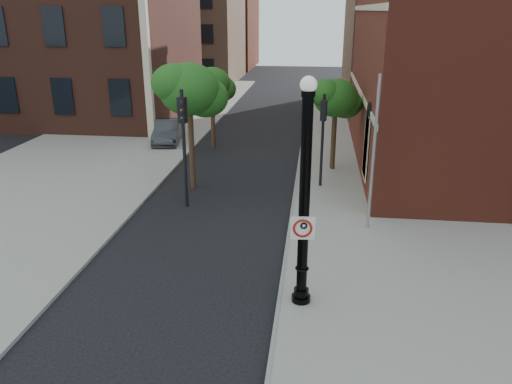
# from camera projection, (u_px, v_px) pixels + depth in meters

# --- Properties ---
(ground) EXTENTS (120.00, 120.00, 0.00)m
(ground) POSITION_uv_depth(u_px,v_px,m) (204.00, 298.00, 13.64)
(ground) COLOR black
(ground) RESTS_ON ground
(sidewalk_right) EXTENTS (8.00, 60.00, 0.12)m
(sidewalk_right) POSITION_uv_depth(u_px,v_px,m) (385.00, 185.00, 22.26)
(sidewalk_right) COLOR gray
(sidewalk_right) RESTS_ON ground
(sidewalk_left) EXTENTS (10.00, 50.00, 0.12)m
(sidewalk_left) POSITION_uv_depth(u_px,v_px,m) (127.00, 134.00, 31.43)
(sidewalk_left) COLOR gray
(sidewalk_left) RESTS_ON ground
(curb_edge) EXTENTS (0.10, 60.00, 0.14)m
(curb_edge) POSITION_uv_depth(u_px,v_px,m) (296.00, 181.00, 22.70)
(curb_edge) COLOR gray
(curb_edge) RESTS_ON ground
(bg_building_tan_a) EXTENTS (12.00, 12.00, 12.00)m
(bg_building_tan_a) POSITION_uv_depth(u_px,v_px,m) (183.00, 24.00, 53.96)
(bg_building_tan_a) COLOR #90684F
(bg_building_tan_a) RESTS_ON ground
(bg_building_red) EXTENTS (12.00, 12.00, 10.00)m
(bg_building_red) POSITION_uv_depth(u_px,v_px,m) (210.00, 29.00, 67.36)
(bg_building_red) COLOR maroon
(bg_building_red) RESTS_ON ground
(bg_building_tan_b) EXTENTS (22.00, 14.00, 14.00)m
(bg_building_tan_b) POSITION_uv_depth(u_px,v_px,m) (497.00, 16.00, 37.37)
(bg_building_tan_b) COLOR #90684F
(bg_building_tan_b) RESTS_ON ground
(lamppost) EXTENTS (0.51, 0.51, 6.01)m
(lamppost) POSITION_uv_depth(u_px,v_px,m) (304.00, 208.00, 12.38)
(lamppost) COLOR black
(lamppost) RESTS_ON ground
(no_parking_sign) EXTENTS (0.62, 0.11, 0.62)m
(no_parking_sign) POSITION_uv_depth(u_px,v_px,m) (303.00, 228.00, 12.39)
(no_parking_sign) COLOR white
(no_parking_sign) RESTS_ON ground
(parked_car) EXTENTS (2.02, 4.23, 1.34)m
(parked_car) POSITION_uv_depth(u_px,v_px,m) (168.00, 131.00, 29.35)
(parked_car) COLOR #2D2E33
(parked_car) RESTS_ON ground
(traffic_signal_left) EXTENTS (0.34, 0.40, 4.65)m
(traffic_signal_left) POSITION_uv_depth(u_px,v_px,m) (183.00, 130.00, 18.90)
(traffic_signal_left) COLOR black
(traffic_signal_left) RESTS_ON ground
(traffic_signal_right) EXTENTS (0.29, 0.35, 4.14)m
(traffic_signal_right) POSITION_uv_depth(u_px,v_px,m) (323.00, 126.00, 21.07)
(traffic_signal_right) COLOR black
(traffic_signal_right) RESTS_ON ground
(utility_pole) EXTENTS (0.11, 0.11, 5.49)m
(utility_pole) POSITION_uv_depth(u_px,v_px,m) (373.00, 157.00, 16.84)
(utility_pole) COLOR #999999
(utility_pole) RESTS_ON ground
(street_tree_a) EXTENTS (3.00, 2.71, 5.40)m
(street_tree_a) POSITION_uv_depth(u_px,v_px,m) (190.00, 91.00, 20.62)
(street_tree_a) COLOR #372316
(street_tree_a) RESTS_ON ground
(street_tree_b) EXTENTS (2.49, 2.25, 4.49)m
(street_tree_b) POSITION_uv_depth(u_px,v_px,m) (212.00, 85.00, 27.40)
(street_tree_b) COLOR #372316
(street_tree_b) RESTS_ON ground
(street_tree_c) EXTENTS (2.46, 2.23, 4.44)m
(street_tree_c) POSITION_uv_depth(u_px,v_px,m) (336.00, 99.00, 23.23)
(street_tree_c) COLOR #372316
(street_tree_c) RESTS_ON ground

